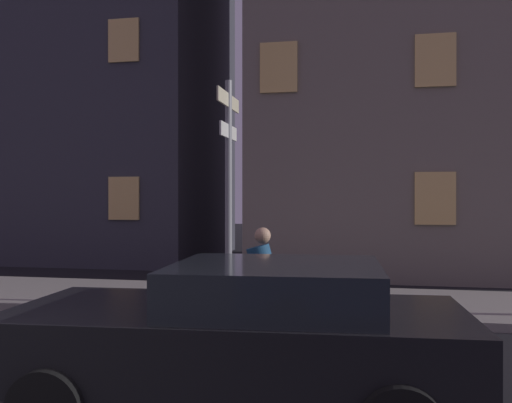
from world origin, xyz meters
name	(u,v)px	position (x,y,z in m)	size (l,w,h in m)	color
sidewalk_kerb	(187,298)	(0.00, 7.54, 0.07)	(40.00, 3.08, 0.14)	gray
signpost	(229,173)	(1.03, 6.70, 2.45)	(0.12, 1.47, 3.93)	gray
car_near_right	(245,332)	(2.32, 2.22, 0.75)	(4.38, 2.30, 1.40)	black
cyclist	(259,291)	(1.99, 4.56, 0.75)	(1.82, 0.33, 1.61)	black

